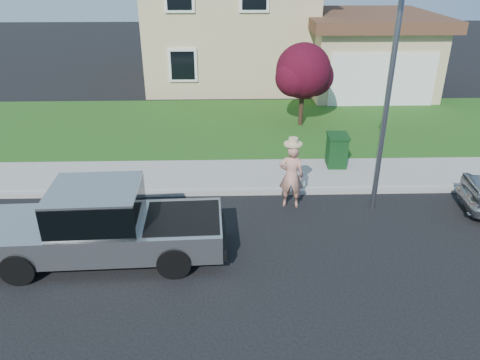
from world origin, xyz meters
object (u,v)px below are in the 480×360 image
pickup_truck (104,226)px  trash_bin (337,150)px  ornamental_tree (304,73)px  woman (291,175)px  street_lamp (389,89)px

pickup_truck → trash_bin: size_ratio=5.19×
pickup_truck → ornamental_tree: 10.33m
woman → street_lamp: size_ratio=0.34×
woman → street_lamp: 3.20m
woman → trash_bin: woman is taller
pickup_truck → woman: bearing=24.6°
street_lamp → pickup_truck: bearing=-144.8°
pickup_truck → street_lamp: (6.58, 1.99, 2.45)m
ornamental_tree → trash_bin: bearing=-83.0°
woman → trash_bin: (1.72, 2.29, -0.26)m
woman → ornamental_tree: size_ratio=0.62×
pickup_truck → trash_bin: 7.61m
pickup_truck → trash_bin: (6.12, 4.52, -0.14)m
woman → ornamental_tree: bearing=-91.9°
trash_bin → street_lamp: 3.65m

